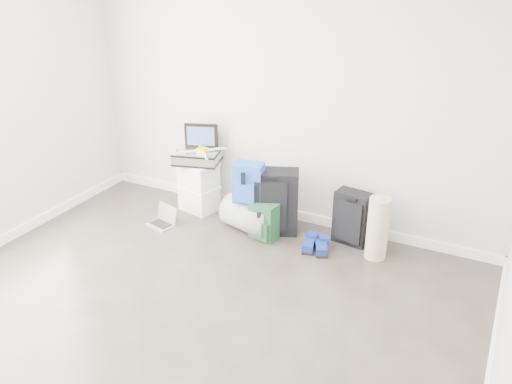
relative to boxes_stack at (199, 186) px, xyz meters
The scene contains 14 objects.
ground 2.42m from the boxes_stack, 67.56° to the right, with size 5.00×5.00×0.00m, color #312B24.
room_envelope 2.79m from the boxes_stack, 67.39° to the right, with size 4.52×5.02×2.71m.
boxes_stack is the anchor object (origin of this frame).
briefcase 0.35m from the boxes_stack, 90.00° to the right, with size 0.47×0.35×0.14m, color #B2B2B7.
painting 0.56m from the boxes_stack, 90.00° to the left, with size 0.35×0.14×0.27m.
drone 0.45m from the boxes_stack, 14.04° to the right, with size 0.42×0.42×0.05m.
duffel_bag 0.77m from the boxes_stack, 14.57° to the right, with size 0.34×0.34×0.56m, color gray.
blue_backpack 0.81m from the boxes_stack, 16.76° to the right, with size 0.32×0.26×0.41m.
large_suitcase 0.99m from the boxes_stack, ahead, with size 0.50×0.42×0.67m.
green_backpack 0.98m from the boxes_stack, 16.48° to the right, with size 0.30×0.24×0.39m.
carry_on 1.74m from the boxes_stack, ahead, with size 0.37×0.27×0.54m.
shoes 1.52m from the boxes_stack, ahead, with size 0.32×0.30×0.09m.
rolled_rug 2.04m from the boxes_stack, ahead, with size 0.20×0.20×0.61m, color #C1B188.
laptop 0.55m from the boxes_stack, 107.93° to the right, with size 0.32×0.27×0.20m.
Camera 1 is at (2.10, -2.36, 2.71)m, focal length 38.00 mm.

